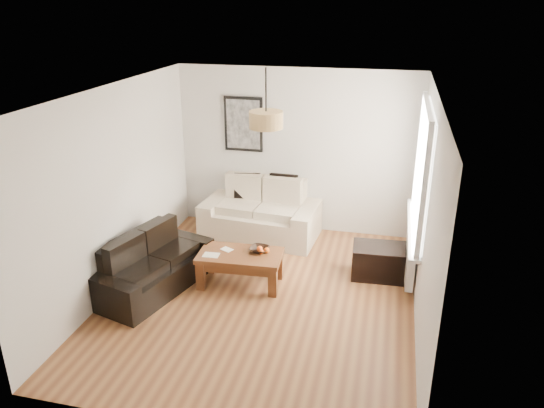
% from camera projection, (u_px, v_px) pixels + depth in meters
% --- Properties ---
extents(floor, '(4.50, 4.50, 0.00)m').
position_uv_depth(floor, '(261.00, 297.00, 6.62)').
color(floor, brown).
rests_on(floor, ground).
extents(ceiling, '(3.80, 4.50, 0.00)m').
position_uv_depth(ceiling, '(259.00, 92.00, 5.66)').
color(ceiling, white).
rests_on(ceiling, floor).
extents(wall_back, '(3.80, 0.04, 2.60)m').
position_uv_depth(wall_back, '(296.00, 152.00, 8.17)').
color(wall_back, silver).
rests_on(wall_back, floor).
extents(wall_front, '(3.80, 0.04, 2.60)m').
position_uv_depth(wall_front, '(189.00, 304.00, 4.11)').
color(wall_front, silver).
rests_on(wall_front, floor).
extents(wall_left, '(0.04, 4.50, 2.60)m').
position_uv_depth(wall_left, '(115.00, 190.00, 6.55)').
color(wall_left, silver).
rests_on(wall_left, floor).
extents(wall_right, '(0.04, 4.50, 2.60)m').
position_uv_depth(wall_right, '(426.00, 217.00, 5.73)').
color(wall_right, silver).
rests_on(wall_right, floor).
extents(window_bay, '(0.14, 1.90, 1.60)m').
position_uv_depth(window_bay, '(423.00, 170.00, 6.35)').
color(window_bay, white).
rests_on(window_bay, wall_right).
extents(radiator, '(0.10, 0.90, 0.52)m').
position_uv_depth(radiator, '(410.00, 258.00, 6.81)').
color(radiator, white).
rests_on(radiator, wall_right).
extents(poster, '(0.62, 0.04, 0.87)m').
position_uv_depth(poster, '(244.00, 124.00, 8.18)').
color(poster, black).
rests_on(poster, wall_back).
extents(pendant_shade, '(0.40, 0.40, 0.20)m').
position_uv_depth(pendant_shade, '(266.00, 120.00, 6.07)').
color(pendant_shade, tan).
rests_on(pendant_shade, ceiling).
extents(loveseat_cream, '(1.85, 1.11, 0.89)m').
position_uv_depth(loveseat_cream, '(260.00, 210.00, 8.17)').
color(loveseat_cream, beige).
rests_on(loveseat_cream, floor).
extents(sofa_leather, '(1.22, 1.81, 0.72)m').
position_uv_depth(sofa_leather, '(152.00, 263.00, 6.71)').
color(sofa_leather, black).
rests_on(sofa_leather, floor).
extents(coffee_table, '(1.12, 0.66, 0.45)m').
position_uv_depth(coffee_table, '(241.00, 268.00, 6.86)').
color(coffee_table, brown).
rests_on(coffee_table, floor).
extents(ottoman, '(0.80, 0.54, 0.44)m').
position_uv_depth(ottoman, '(381.00, 262.00, 7.05)').
color(ottoman, black).
rests_on(ottoman, floor).
extents(cushion_left, '(0.42, 0.18, 0.41)m').
position_uv_depth(cushion_left, '(247.00, 186.00, 8.30)').
color(cushion_left, black).
rests_on(cushion_left, loveseat_cream).
extents(cushion_right, '(0.44, 0.15, 0.44)m').
position_uv_depth(cushion_right, '(283.00, 188.00, 8.17)').
color(cushion_right, black).
rests_on(cushion_right, loveseat_cream).
extents(fruit_bowl, '(0.28, 0.28, 0.06)m').
position_uv_depth(fruit_bowl, '(259.00, 249.00, 6.82)').
color(fruit_bowl, black).
rests_on(fruit_bowl, coffee_table).
extents(orange_a, '(0.07, 0.07, 0.06)m').
position_uv_depth(orange_a, '(261.00, 252.00, 6.74)').
color(orange_a, '#FF5C15').
rests_on(orange_a, fruit_bowl).
extents(orange_b, '(0.08, 0.08, 0.08)m').
position_uv_depth(orange_b, '(267.00, 250.00, 6.78)').
color(orange_b, orange).
rests_on(orange_b, fruit_bowl).
extents(orange_c, '(0.09, 0.09, 0.08)m').
position_uv_depth(orange_c, '(260.00, 249.00, 6.82)').
color(orange_c, '#FF5915').
rests_on(orange_c, fruit_bowl).
extents(papers, '(0.22, 0.16, 0.01)m').
position_uv_depth(papers, '(211.00, 255.00, 6.73)').
color(papers, silver).
rests_on(papers, coffee_table).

